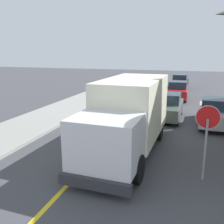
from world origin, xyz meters
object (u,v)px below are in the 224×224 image
parked_car_far (180,82)px  parked_van_across (215,112)px  parked_car_near (167,107)px  box_truck (129,113)px  stop_sign (207,129)px  parked_car_mid (177,91)px

parked_car_far → parked_van_across: same height
parked_car_near → parked_car_far: (0.04, 14.66, 0.00)m
box_truck → parked_van_across: (3.98, 5.57, -0.97)m
parked_car_near → stop_sign: 8.35m
parked_car_far → parked_van_across: bearing=-79.5°
box_truck → stop_sign: bearing=-28.0°
parked_car_near → parked_van_across: same height
parked_car_mid → parked_car_near: bearing=-91.7°
parked_car_mid → parked_van_across: size_ratio=0.99×
parked_car_mid → parked_van_across: bearing=-71.4°
box_truck → stop_sign: 3.53m
box_truck → parked_van_across: box_truck is taller
box_truck → parked_car_far: bearing=87.0°
box_truck → parked_car_mid: 13.72m
parked_van_across → stop_sign: (-0.86, -7.23, 1.06)m
parked_car_near → stop_sign: size_ratio=1.68×
parked_car_far → parked_van_across: (2.87, -15.46, 0.00)m
parked_car_mid → parked_car_far: 7.41m
parked_car_near → parked_car_mid: 7.26m
parked_van_across → box_truck: bearing=-125.5°
box_truck → parked_car_far: size_ratio=1.62×
parked_car_near → parked_van_across: size_ratio=1.00×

